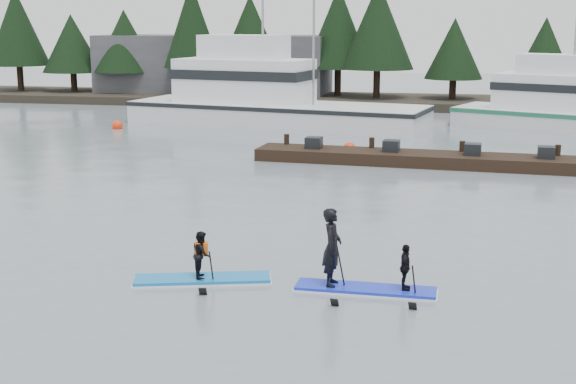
% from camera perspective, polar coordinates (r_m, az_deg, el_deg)
% --- Properties ---
extents(ground, '(160.00, 160.00, 0.00)m').
position_cam_1_polar(ground, '(18.92, -3.78, -7.02)').
color(ground, slate).
rests_on(ground, ground).
extents(far_shore, '(70.00, 8.00, 0.60)m').
position_cam_1_polar(far_shore, '(59.68, 7.20, 6.40)').
color(far_shore, '#2D281E').
rests_on(far_shore, ground).
extents(treeline, '(60.00, 4.00, 8.00)m').
position_cam_1_polar(treeline, '(59.71, 7.19, 6.11)').
color(treeline, black).
rests_on(treeline, ground).
extents(waterfront_building, '(18.00, 6.00, 5.00)m').
position_cam_1_polar(waterfront_building, '(64.15, -5.30, 8.81)').
color(waterfront_building, '#4C4C51').
rests_on(waterfront_building, ground).
extents(fishing_boat_large, '(18.47, 8.13, 10.06)m').
position_cam_1_polar(fishing_boat_large, '(48.48, -1.40, 5.72)').
color(fishing_boat_large, silver).
rests_on(fishing_boat_large, ground).
extents(fishing_boat_medium, '(14.73, 9.09, 8.51)m').
position_cam_1_polar(fishing_boat_medium, '(48.63, 19.73, 4.84)').
color(fishing_boat_medium, silver).
rests_on(fishing_boat_medium, ground).
extents(floating_dock, '(16.06, 3.15, 0.53)m').
position_cam_1_polar(floating_dock, '(35.35, 10.54, 2.28)').
color(floating_dock, black).
rests_on(floating_dock, ground).
extents(buoy_b, '(0.61, 0.61, 0.61)m').
position_cam_1_polar(buoy_b, '(38.50, 4.38, 2.85)').
color(buoy_b, '#F3300C').
rests_on(buoy_b, ground).
extents(buoy_a, '(0.62, 0.62, 0.62)m').
position_cam_1_polar(buoy_a, '(47.72, -12.03, 4.43)').
color(buoy_a, '#F3300C').
rests_on(buoy_a, ground).
extents(paddleboard_solo, '(3.36, 1.69, 1.76)m').
position_cam_1_polar(paddleboard_solo, '(19.50, -6.12, -5.35)').
color(paddleboard_solo, '#136BB4').
rests_on(paddleboard_solo, ground).
extents(paddleboard_duo, '(3.26, 1.10, 2.49)m').
position_cam_1_polar(paddleboard_duo, '(18.72, 4.75, -5.03)').
color(paddleboard_duo, '#162ACF').
rests_on(paddleboard_duo, ground).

